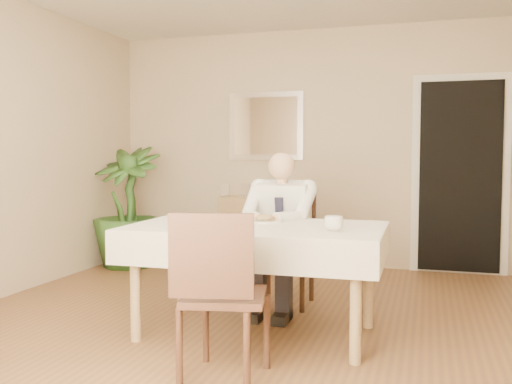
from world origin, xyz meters
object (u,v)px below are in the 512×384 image
(chair_near, at_px, (219,287))
(potted_palm, at_px, (128,207))
(dining_table, at_px, (256,238))
(seated_man, at_px, (278,224))
(coffee_mug, at_px, (334,223))
(sideboard, at_px, (262,231))
(chair_far, at_px, (287,240))

(chair_near, height_order, potted_palm, potted_palm)
(dining_table, distance_m, chair_near, 0.87)
(dining_table, relative_size, seated_man, 1.38)
(seated_man, distance_m, coffee_mug, 0.92)
(potted_palm, bearing_deg, sideboard, 21.12)
(coffee_mug, bearing_deg, chair_near, -124.41)
(seated_man, bearing_deg, coffee_mug, -52.99)
(coffee_mug, relative_size, potted_palm, 0.09)
(sideboard, bearing_deg, chair_near, -75.86)
(chair_near, bearing_deg, sideboard, 89.38)
(seated_man, height_order, potted_palm, potted_palm)
(seated_man, bearing_deg, chair_near, -87.98)
(chair_far, height_order, potted_palm, potted_palm)
(chair_near, xyz_separation_m, seated_man, (-0.05, 1.45, 0.16))
(dining_table, distance_m, coffee_mug, 0.58)
(dining_table, xyz_separation_m, potted_palm, (-2.03, 1.85, -0.01))
(sideboard, bearing_deg, chair_far, -64.58)
(chair_far, bearing_deg, seated_man, -85.61)
(dining_table, height_order, sideboard, sideboard)
(seated_man, relative_size, coffee_mug, 10.44)
(coffee_mug, xyz_separation_m, sideboard, (-1.20, 2.51, -0.42))
(dining_table, xyz_separation_m, coffee_mug, (0.55, -0.13, 0.13))
(chair_far, relative_size, potted_palm, 0.70)
(chair_far, height_order, sideboard, chair_far)
(dining_table, height_order, seated_man, seated_man)
(coffee_mug, relative_size, sideboard, 0.13)
(sideboard, relative_size, potted_palm, 0.72)
(chair_near, distance_m, sideboard, 3.31)
(dining_table, xyz_separation_m, sideboard, (-0.65, 2.38, -0.29))
(chair_far, relative_size, chair_near, 0.99)
(chair_near, xyz_separation_m, potted_palm, (-2.08, 2.70, 0.13))
(dining_table, relative_size, chair_far, 1.86)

